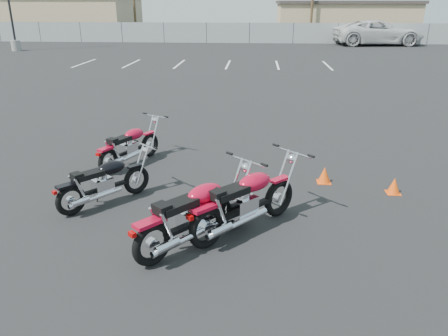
# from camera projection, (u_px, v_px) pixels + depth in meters

# --- Properties ---
(ground) EXTENTS (120.00, 120.00, 0.00)m
(ground) POSITION_uv_depth(u_px,v_px,m) (211.00, 213.00, 7.90)
(ground) COLOR black
(ground) RESTS_ON ground
(motorcycle_front_red) EXTENTS (1.29, 1.96, 1.00)m
(motorcycle_front_red) POSITION_uv_depth(u_px,v_px,m) (130.00, 146.00, 10.10)
(motorcycle_front_red) COLOR black
(motorcycle_front_red) RESTS_ON ground
(motorcycle_second_black) EXTENTS (1.62, 1.74, 0.98)m
(motorcycle_second_black) POSITION_uv_depth(u_px,v_px,m) (104.00, 182.00, 8.11)
(motorcycle_second_black) COLOR black
(motorcycle_second_black) RESTS_ON ground
(motorcycle_third_red) EXTENTS (2.00, 2.03, 1.17)m
(motorcycle_third_red) POSITION_uv_depth(u_px,v_px,m) (245.00, 201.00, 7.11)
(motorcycle_third_red) COLOR black
(motorcycle_third_red) RESTS_ON ground
(motorcycle_rear_red) EXTENTS (1.92, 2.08, 1.17)m
(motorcycle_rear_red) POSITION_uv_depth(u_px,v_px,m) (195.00, 214.00, 6.69)
(motorcycle_rear_red) COLOR black
(motorcycle_rear_red) RESTS_ON ground
(training_cone_near) EXTENTS (0.29, 0.29, 0.34)m
(training_cone_near) POSITION_uv_depth(u_px,v_px,m) (324.00, 175.00, 9.18)
(training_cone_near) COLOR #FF510D
(training_cone_near) RESTS_ON ground
(training_cone_extra) EXTENTS (0.27, 0.27, 0.32)m
(training_cone_extra) POSITION_uv_depth(u_px,v_px,m) (394.00, 186.00, 8.67)
(training_cone_extra) COLOR #FF510D
(training_cone_extra) RESTS_ON ground
(light_pole_west) EXTENTS (0.80, 0.70, 9.37)m
(light_pole_west) POSITION_uv_depth(u_px,v_px,m) (12.00, 19.00, 33.24)
(light_pole_west) COLOR gray
(light_pole_west) RESTS_ON ground
(chainlink_fence) EXTENTS (80.06, 0.06, 1.80)m
(chainlink_fence) POSITION_uv_depth(u_px,v_px,m) (250.00, 33.00, 40.19)
(chainlink_fence) COLOR gray
(chainlink_fence) RESTS_ON ground
(tan_building_west) EXTENTS (18.40, 10.40, 4.30)m
(tan_building_west) POSITION_uv_depth(u_px,v_px,m) (50.00, 16.00, 47.79)
(tan_building_west) COLOR tan
(tan_building_west) RESTS_ON ground
(tan_building_east) EXTENTS (14.40, 9.40, 3.70)m
(tan_building_east) POSITION_uv_depth(u_px,v_px,m) (343.00, 19.00, 47.54)
(tan_building_east) COLOR tan
(tan_building_east) RESTS_ON ground
(parking_line_stripes) EXTENTS (15.12, 4.00, 0.01)m
(parking_line_stripes) POSITION_uv_depth(u_px,v_px,m) (204.00, 64.00, 26.71)
(parking_line_stripes) COLOR silver
(parking_line_stripes) RESTS_ON ground
(white_van) EXTENTS (4.36, 9.07, 3.33)m
(white_van) POSITION_uv_depth(u_px,v_px,m) (379.00, 25.00, 37.94)
(white_van) COLOR silver
(white_van) RESTS_ON ground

